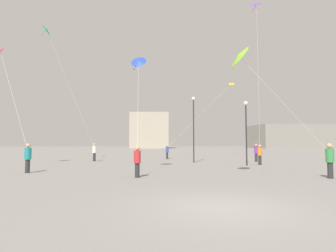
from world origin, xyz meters
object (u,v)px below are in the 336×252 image
Objects in this scene: person_in_green at (330,159)px; kite_violet_delta at (257,9)px; person_in_orange at (260,154)px; kite_lime_diamond at (239,56)px; kite_cobalt_diamond at (138,62)px; kite_crimson_diamond at (0,52)px; person_in_white at (94,151)px; lamppost_east at (194,120)px; person_in_teal at (28,157)px; person_in_purple at (256,152)px; person_in_red at (137,160)px; kite_emerald_diamond at (47,30)px; kite_amber_diamond at (230,85)px; person_in_blue at (167,151)px; lamppost_west at (246,123)px; building_centre_hall at (289,137)px; building_left_hall at (150,131)px.

kite_violet_delta reaches higher than person_in_green.
kite_lime_diamond is (-4.61, -8.46, 5.60)m from person_in_orange.
kite_cobalt_diamond is 0.77× the size of kite_crimson_diamond.
lamppost_east is (9.78, -2.63, 3.08)m from person_in_white.
kite_violet_delta is at bearing 62.16° from kite_lime_diamond.
person_in_teal is 1.02× the size of person_in_purple.
kite_cobalt_diamond is (-10.12, 4.29, 6.24)m from person_in_green.
person_in_red is 20.00m from kite_emerald_diamond.
kite_amber_diamond is (12.53, 23.47, 9.38)m from person_in_red.
person_in_purple is at bearing -54.80° from person_in_teal.
person_in_blue is at bearing 174.01° from person_in_white.
person_in_purple is at bearing 59.52° from lamppost_west.
kite_cobalt_diamond is at bearing 146.06° from kite_lime_diamond.
person_in_orange is 91.46m from building_centre_hall.
kite_cobalt_diamond is 0.22× the size of building_centre_hall.
building_centre_hall is (45.05, 77.98, -9.89)m from kite_violet_delta.
person_in_red is 0.27× the size of lamppost_east.
kite_amber_diamond is 1.96× the size of lamppost_west.
kite_emerald_diamond is 1.98× the size of lamppost_east.
kite_lime_diamond is 0.93× the size of lamppost_east.
kite_violet_delta is at bearing 133.11° from person_in_white.
kite_cobalt_diamond is at bearing -150.84° from kite_violet_delta.
kite_lime_diamond reaches higher than person_in_orange.
kite_amber_diamond reaches higher than person_in_orange.
building_centre_hall is at bearing 137.72° from person_in_blue.
kite_lime_diamond is (2.62, -17.73, 5.65)m from person_in_blue.
building_centre_hall is at bearing 60.22° from kite_lime_diamond.
lamppost_west reaches higher than person_in_purple.
kite_lime_diamond is (-7.04, -24.07, -3.76)m from kite_amber_diamond.
person_in_teal is 1.00× the size of person_in_white.
person_in_green is 1.09× the size of person_in_red.
person_in_purple is at bearing 51.75° from person_in_blue.
kite_amber_diamond is (1.20, 11.84, 9.33)m from person_in_purple.
kite_lime_diamond is (10.32, -14.18, 5.55)m from person_in_white.
kite_emerald_diamond reaches higher than building_left_hall.
person_in_white is at bearing 114.49° from kite_cobalt_diamond.
kite_lime_diamond is at bearing 33.45° from person_in_red.
person_in_teal is 10.95m from person_in_white.
kite_cobalt_diamond is (-12.61, -20.33, -3.05)m from kite_amber_diamond.
person_in_purple is at bearing 6.14° from lamppost_east.
lamppost_west is at bearing 67.58° from kite_lime_diamond.
person_in_red is 0.20× the size of kite_crimson_diamond.
building_centre_hall is at bearing 59.56° from lamppost_west.
lamppost_east is (16.08, 3.55, -5.00)m from kite_crimson_diamond.
kite_lime_diamond reaches higher than person_in_green.
kite_crimson_diamond is (-11.06, 4.25, 1.83)m from kite_cobalt_diamond.
kite_lime_diamond is 0.70× the size of kite_crimson_diamond.
person_in_blue is 17.98m from kite_emerald_diamond.
building_left_hall is (-8.43, 79.08, 5.43)m from person_in_orange.
person_in_purple is at bearing -2.83° from kite_emerald_diamond.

